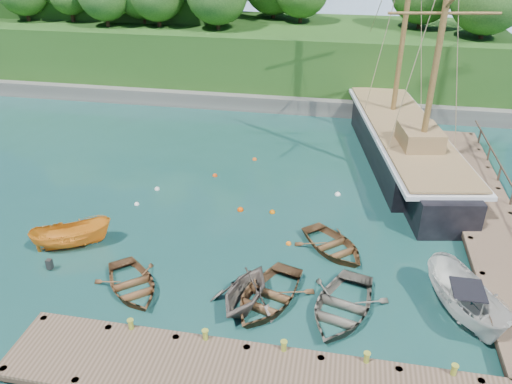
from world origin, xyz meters
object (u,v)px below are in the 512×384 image
rowboat_3 (341,313)px  motorboat_orange (74,247)px  rowboat_1 (245,305)px  rowboat_2 (267,302)px  schooner (403,147)px  rowboat_4 (333,251)px  rowboat_0 (133,290)px  cabin_boat_white (461,316)px

rowboat_3 → motorboat_orange: bearing=-174.7°
rowboat_1 → rowboat_2: 0.98m
schooner → motorboat_orange: bearing=-151.4°
rowboat_2 → schooner: bearing=85.3°
rowboat_4 → schooner: schooner is taller
rowboat_0 → schooner: 20.81m
motorboat_orange → rowboat_4: bearing=-107.6°
motorboat_orange → cabin_boat_white: 18.64m
motorboat_orange → cabin_boat_white: bearing=-121.9°
rowboat_1 → cabin_boat_white: bearing=19.1°
rowboat_1 → schooner: bearing=78.1°
rowboat_2 → rowboat_3: 3.17m
rowboat_3 → schooner: size_ratio=0.18×
rowboat_1 → motorboat_orange: rowboat_1 is taller
rowboat_4 → motorboat_orange: 13.17m
rowboat_1 → rowboat_3: (4.08, 0.23, 0.00)m
rowboat_2 → rowboat_4: size_ratio=1.11×
schooner → rowboat_4: bearing=-119.5°
rowboat_0 → cabin_boat_white: bearing=-35.7°
rowboat_2 → schooner: 17.43m
motorboat_orange → cabin_boat_white: size_ratio=0.78×
rowboat_3 → motorboat_orange: size_ratio=1.19×
schooner → cabin_boat_white: bearing=-94.7°
rowboat_0 → motorboat_orange: 5.05m
rowboat_0 → cabin_boat_white: (14.26, 0.98, 0.00)m
rowboat_3 → schooner: schooner is taller
rowboat_1 → schooner: (7.57, 16.43, 1.04)m
rowboat_0 → rowboat_2: size_ratio=0.88×
rowboat_1 → motorboat_orange: size_ratio=0.90×
rowboat_1 → cabin_boat_white: cabin_boat_white is taller
rowboat_3 → rowboat_4: 4.55m
rowboat_2 → rowboat_1: bearing=-140.7°
rowboat_1 → rowboat_4: size_ratio=0.88×
rowboat_3 → rowboat_2: bearing=-166.8°
rowboat_2 → rowboat_3: (3.17, -0.12, 0.00)m
rowboat_0 → rowboat_4: 9.90m
rowboat_1 → rowboat_2: bearing=34.3°
rowboat_1 → motorboat_orange: bearing=177.2°
rowboat_4 → cabin_boat_white: size_ratio=0.80×
cabin_boat_white → rowboat_3: bearing=167.5°
rowboat_3 → rowboat_4: rowboat_3 is taller
rowboat_4 → cabin_boat_white: cabin_boat_white is taller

